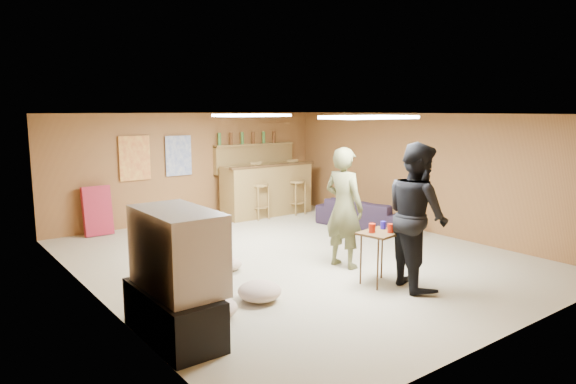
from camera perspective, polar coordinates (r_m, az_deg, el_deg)
ground at (r=8.02m, az=0.87°, el=-7.25°), size 7.00×7.00×0.00m
ceiling at (r=7.70m, az=0.91°, el=8.66°), size 6.00×7.00×0.02m
wall_back at (r=10.74m, az=-10.67°, el=2.76°), size 6.00×0.02×2.20m
wall_front at (r=5.51m, az=23.91°, el=-3.86°), size 6.00×0.02×2.20m
wall_left at (r=6.42m, az=-20.76°, el=-1.91°), size 0.02×7.00×2.20m
wall_right at (r=9.90m, az=14.73°, el=2.09°), size 0.02×7.00×2.20m
tv_stand at (r=5.39m, az=-12.64°, el=-13.05°), size 0.55×1.30×0.50m
dvd_box at (r=5.51m, az=-10.46°, el=-13.58°), size 0.35×0.50×0.08m
tv_body at (r=5.21m, az=-12.18°, el=-6.26°), size 0.60×1.10×0.80m
tv_screen at (r=5.34m, az=-9.15°, el=-5.79°), size 0.02×0.95×0.65m
bar_counter at (r=11.10m, az=-2.37°, el=0.25°), size 2.00×0.60×1.10m
bar_lip at (r=10.82m, az=-1.63°, el=2.96°), size 2.10×0.12×0.05m
bar_shelf at (r=11.36m, az=-3.70°, el=5.27°), size 2.00×0.18×0.05m
bar_backing at (r=11.41m, az=-3.74°, el=3.77°), size 2.00×0.14×0.60m
poster_left at (r=10.21m, az=-16.66°, el=3.62°), size 0.60×0.03×0.85m
poster_right at (r=10.55m, az=-12.08°, el=3.97°), size 0.55×0.03×0.80m
folding_chair_stack at (r=9.93m, az=-20.43°, el=-1.97°), size 0.50×0.26×0.91m
ceiling_panel_front at (r=6.58m, az=9.04°, el=8.21°), size 1.20×0.60×0.04m
ceiling_panel_back at (r=8.68m, az=-4.02°, el=8.50°), size 1.20×0.60×0.04m
person_olive at (r=7.41m, az=6.22°, el=-1.73°), size 0.52×0.70×1.75m
person_black at (r=6.73m, az=14.14°, el=-2.55°), size 1.00×1.11×1.87m
sofa at (r=10.09m, az=8.42°, el=-2.37°), size 1.10×1.94×0.53m
tray_table at (r=6.85m, az=10.18°, el=-7.23°), size 0.61×0.52×0.70m
cup_red_near at (r=6.68m, az=9.33°, el=-3.98°), size 0.11×0.11×0.12m
cup_red_far at (r=6.72m, az=11.33°, el=-3.97°), size 0.10×0.10×0.11m
cup_blue at (r=6.91m, az=10.53°, el=-3.64°), size 0.10×0.10×0.10m
bar_stool_left at (r=10.68m, az=-3.14°, el=-0.15°), size 0.42×0.42×1.09m
bar_stool_right at (r=11.16m, az=0.99°, el=0.83°), size 0.47×0.47×1.30m
cushion_near_tv at (r=6.26m, az=-3.18°, el=-10.93°), size 0.68×0.68×0.24m
cushion_mid at (r=7.43m, az=-6.66°, el=-7.97°), size 0.40×0.40×0.17m
cushion_far at (r=5.84m, az=-7.98°, el=-12.66°), size 0.59×0.59×0.21m
bottle_row at (r=11.23m, az=-4.50°, el=6.00°), size 1.48×0.08×0.26m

